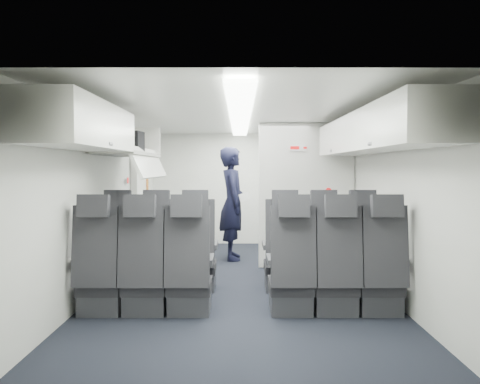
{
  "coord_description": "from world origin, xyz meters",
  "views": [
    {
      "loc": [
        -0.01,
        -6.12,
        1.49
      ],
      "look_at": [
        0.0,
        0.4,
        1.15
      ],
      "focal_mm": 35.0,
      "sensor_mm": 36.0,
      "label": 1
    }
  ],
  "objects_px": {
    "galley_unit": "(290,196)",
    "carry_on_bag": "(125,141)",
    "seat_row_front": "(240,258)",
    "boarding_door": "(140,200)",
    "flight_attendant": "(233,203)",
    "seat_row_mid": "(240,275)"
  },
  "relations": [
    {
      "from": "galley_unit",
      "to": "carry_on_bag",
      "type": "height_order",
      "value": "carry_on_bag"
    },
    {
      "from": "seat_row_front",
      "to": "galley_unit",
      "type": "relative_size",
      "value": 1.75
    },
    {
      "from": "boarding_door",
      "to": "flight_attendant",
      "type": "relative_size",
      "value": 1.02
    },
    {
      "from": "flight_attendant",
      "to": "carry_on_bag",
      "type": "distance_m",
      "value": 2.39
    },
    {
      "from": "galley_unit",
      "to": "carry_on_bag",
      "type": "distance_m",
      "value": 3.98
    },
    {
      "from": "seat_row_mid",
      "to": "flight_attendant",
      "type": "relative_size",
      "value": 1.83
    },
    {
      "from": "galley_unit",
      "to": "carry_on_bag",
      "type": "xyz_separation_m",
      "value": [
        -2.36,
        -3.09,
        0.86
      ]
    },
    {
      "from": "seat_row_mid",
      "to": "flight_attendant",
      "type": "bearing_deg",
      "value": 92.34
    },
    {
      "from": "galley_unit",
      "to": "carry_on_bag",
      "type": "relative_size",
      "value": 4.68
    },
    {
      "from": "seat_row_mid",
      "to": "carry_on_bag",
      "type": "bearing_deg",
      "value": 142.83
    },
    {
      "from": "galley_unit",
      "to": "boarding_door",
      "type": "bearing_deg",
      "value": -155.72
    },
    {
      "from": "flight_attendant",
      "to": "seat_row_mid",
      "type": "bearing_deg",
      "value": 177.78
    },
    {
      "from": "seat_row_front",
      "to": "carry_on_bag",
      "type": "xyz_separation_m",
      "value": [
        -1.41,
        0.17,
        1.41
      ]
    },
    {
      "from": "seat_row_front",
      "to": "flight_attendant",
      "type": "relative_size",
      "value": 1.83
    },
    {
      "from": "boarding_door",
      "to": "carry_on_bag",
      "type": "bearing_deg",
      "value": -83.12
    },
    {
      "from": "carry_on_bag",
      "to": "seat_row_front",
      "type": "bearing_deg",
      "value": -1.49
    },
    {
      "from": "seat_row_front",
      "to": "seat_row_mid",
      "type": "height_order",
      "value": "same"
    },
    {
      "from": "seat_row_front",
      "to": "boarding_door",
      "type": "bearing_deg",
      "value": 128.16
    },
    {
      "from": "seat_row_front",
      "to": "carry_on_bag",
      "type": "relative_size",
      "value": 8.2
    },
    {
      "from": "seat_row_mid",
      "to": "flight_attendant",
      "type": "xyz_separation_m",
      "value": [
        -0.12,
        2.87,
        0.51
      ]
    },
    {
      "from": "seat_row_front",
      "to": "carry_on_bag",
      "type": "distance_m",
      "value": 2.0
    },
    {
      "from": "seat_row_front",
      "to": "boarding_door",
      "type": "height_order",
      "value": "boarding_door"
    }
  ]
}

